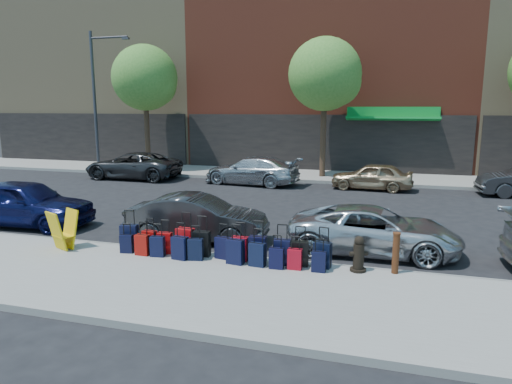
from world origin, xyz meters
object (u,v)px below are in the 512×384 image
(tree_center, at_px, (327,76))
(fire_hydrant, at_px, (359,255))
(car_far_0, at_px, (133,165))
(car_far_1, at_px, (252,170))
(car_near_2, at_px, (374,230))
(suitcase_front_5, at_px, (223,248))
(car_far_2, at_px, (372,176))
(display_rack, at_px, (63,230))
(tree_left, at_px, (147,80))
(streetlight, at_px, (97,93))
(car_near_1, at_px, (197,218))
(bollard, at_px, (396,252))
(car_near_0, at_px, (25,203))

(tree_center, distance_m, fire_hydrant, 15.34)
(car_far_0, height_order, car_far_1, car_far_0)
(tree_center, xyz_separation_m, car_far_1, (-3.30, -2.73, -4.71))
(fire_hydrant, distance_m, car_near_2, 1.98)
(suitcase_front_5, bearing_deg, car_far_2, 84.02)
(display_rack, xyz_separation_m, car_far_1, (1.56, 12.03, 0.04))
(tree_left, distance_m, display_rack, 16.50)
(car_far_0, height_order, car_far_2, car_far_0)
(streetlight, relative_size, car_near_1, 1.97)
(streetlight, distance_m, fire_hydrant, 21.50)
(display_rack, height_order, car_far_1, car_far_1)
(bollard, relative_size, car_far_2, 0.25)
(car_far_0, relative_size, car_far_1, 1.07)
(tree_left, distance_m, tree_center, 10.50)
(car_near_2, relative_size, car_far_2, 1.19)
(car_near_1, relative_size, car_far_1, 0.84)
(tree_left, distance_m, car_near_0, 13.66)
(car_near_2, height_order, car_far_2, car_far_2)
(car_near_1, relative_size, car_near_2, 0.91)
(fire_hydrant, bearing_deg, tree_center, 80.97)
(car_near_0, xyz_separation_m, car_far_1, (4.78, 9.88, -0.06))
(car_far_0, bearing_deg, streetlight, -120.92)
(streetlight, height_order, car_far_0, streetlight)
(tree_center, distance_m, suitcase_front_5, 15.17)
(bollard, relative_size, car_far_0, 0.18)
(suitcase_front_5, xyz_separation_m, car_far_1, (-2.73, 11.59, 0.28))
(bollard, relative_size, car_near_2, 0.21)
(car_near_1, bearing_deg, display_rack, 121.60)
(display_rack, bearing_deg, suitcase_front_5, 29.73)
(display_rack, bearing_deg, streetlight, 145.14)
(car_near_0, relative_size, car_near_2, 1.00)
(bollard, bearing_deg, tree_left, 134.64)
(car_near_1, bearing_deg, fire_hydrant, -115.07)
(display_rack, relative_size, car_near_0, 0.23)
(car_near_1, relative_size, car_far_0, 0.78)
(bollard, relative_size, car_near_0, 0.21)
(streetlight, bearing_deg, tree_center, 2.98)
(display_rack, relative_size, car_far_1, 0.21)
(bollard, bearing_deg, car_far_0, 139.85)
(streetlight, bearing_deg, car_far_2, -6.81)
(tree_center, xyz_separation_m, car_near_1, (-1.99, -12.60, -4.74))
(tree_left, bearing_deg, tree_center, 0.00)
(bollard, relative_size, car_far_1, 0.19)
(fire_hydrant, height_order, car_near_0, car_near_0)
(suitcase_front_5, bearing_deg, car_far_0, 138.30)
(fire_hydrant, distance_m, display_rack, 7.59)
(tree_left, height_order, car_near_0, tree_left)
(fire_hydrant, distance_m, car_far_2, 11.67)
(tree_left, xyz_separation_m, bollard, (14.02, -14.19, -4.78))
(bollard, distance_m, car_near_1, 5.73)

